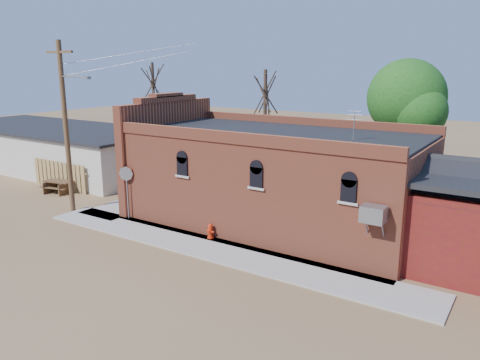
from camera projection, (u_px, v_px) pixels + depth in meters
The scene contains 14 objects.
ground at pixel (173, 249), 20.21m from camera, with size 120.00×120.00×0.00m, color brown.
sidewalk_south at pixel (213, 249), 20.14m from camera, with size 19.00×2.20×0.08m, color #9E9991.
sidewalk_west at pixel (159, 196), 28.42m from camera, with size 2.60×10.00×0.08m, color #9E9991.
brick_bar at pixel (270, 177), 23.26m from camera, with size 16.40×7.97×6.30m.
storage_building at pixel (55, 147), 36.41m from camera, with size 20.40×8.40×3.17m.
wood_fence at pixel (59, 176), 29.87m from camera, with size 5.20×0.10×1.80m, color olive, non-canonical shape.
utility_pole at pixel (66, 124), 24.37m from camera, with size 3.12×0.26×9.00m.
tree_bare_near at pixel (265, 93), 30.97m from camera, with size 2.80×2.80×7.65m.
tree_bare_far at pixel (153, 83), 37.52m from camera, with size 2.80×2.80×8.16m.
tree_leafy at pixel (406, 98), 26.62m from camera, with size 4.40×4.40×8.15m.
fire_hydrant at pixel (210, 231), 21.21m from camera, with size 0.41×0.40×0.69m.
stop_sign at pixel (127, 179), 23.57m from camera, with size 0.69×0.37×2.73m.
trash_barrel at pixel (131, 192), 27.46m from camera, with size 0.52×0.52×0.80m, color navy.
picnic_table at pixel (59, 185), 29.11m from camera, with size 2.10×1.75×0.77m.
Camera 1 is at (12.76, -14.28, 7.70)m, focal length 35.00 mm.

